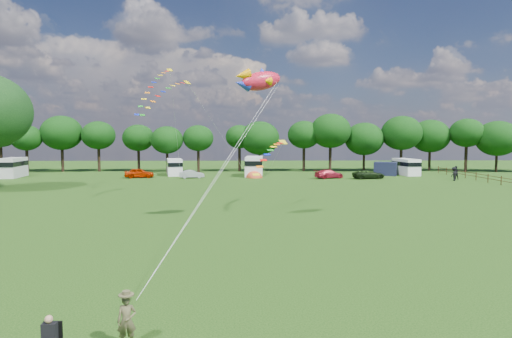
{
  "coord_description": "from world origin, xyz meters",
  "views": [
    {
      "loc": [
        -0.63,
        -20.75,
        6.16
      ],
      "look_at": [
        0.0,
        8.0,
        4.0
      ],
      "focal_mm": 30.0,
      "sensor_mm": 36.0,
      "label": 1
    }
  ],
  "objects_px": {
    "car_a": "(139,173)",
    "car_d": "(369,174)",
    "walker_a": "(455,173)",
    "walker_b": "(454,174)",
    "campervan_c": "(254,166)",
    "camp_chair": "(50,333)",
    "campervan_a": "(12,167)",
    "campervan_d": "(406,166)",
    "car_c": "(329,174)",
    "fish_kite": "(257,81)",
    "tent_greyblue": "(328,177)",
    "campervan_b": "(174,166)",
    "car_b": "(192,174)",
    "kite_flyer": "(127,321)",
    "tent_orange": "(254,178)"
  },
  "relations": [
    {
      "from": "car_a",
      "to": "car_d",
      "type": "height_order",
      "value": "car_a"
    },
    {
      "from": "walker_a",
      "to": "walker_b",
      "type": "height_order",
      "value": "walker_b"
    },
    {
      "from": "campervan_c",
      "to": "camp_chair",
      "type": "relative_size",
      "value": 4.95
    },
    {
      "from": "campervan_c",
      "to": "walker_a",
      "type": "distance_m",
      "value": 29.79
    },
    {
      "from": "campervan_a",
      "to": "campervan_d",
      "type": "height_order",
      "value": "campervan_a"
    },
    {
      "from": "campervan_d",
      "to": "car_c",
      "type": "bearing_deg",
      "value": 102.67
    },
    {
      "from": "camp_chair",
      "to": "fish_kite",
      "type": "relative_size",
      "value": 0.35
    },
    {
      "from": "tent_greyblue",
      "to": "campervan_b",
      "type": "bearing_deg",
      "value": 170.82
    },
    {
      "from": "campervan_d",
      "to": "camp_chair",
      "type": "bearing_deg",
      "value": 142.83
    },
    {
      "from": "car_c",
      "to": "camp_chair",
      "type": "distance_m",
      "value": 54.57
    },
    {
      "from": "car_b",
      "to": "kite_flyer",
      "type": "xyz_separation_m",
      "value": [
        4.68,
        -51.51,
        0.16
      ]
    },
    {
      "from": "campervan_a",
      "to": "fish_kite",
      "type": "height_order",
      "value": "fish_kite"
    },
    {
      "from": "car_d",
      "to": "campervan_c",
      "type": "relative_size",
      "value": 0.74
    },
    {
      "from": "walker_a",
      "to": "walker_b",
      "type": "bearing_deg",
      "value": 54.48
    },
    {
      "from": "campervan_a",
      "to": "fish_kite",
      "type": "bearing_deg",
      "value": -142.24
    },
    {
      "from": "camp_chair",
      "to": "walker_a",
      "type": "height_order",
      "value": "walker_a"
    },
    {
      "from": "campervan_b",
      "to": "walker_a",
      "type": "distance_m",
      "value": 42.67
    },
    {
      "from": "campervan_b",
      "to": "walker_b",
      "type": "bearing_deg",
      "value": -116.68
    },
    {
      "from": "campervan_b",
      "to": "camp_chair",
      "type": "height_order",
      "value": "campervan_b"
    },
    {
      "from": "car_b",
      "to": "fish_kite",
      "type": "distance_m",
      "value": 36.47
    },
    {
      "from": "walker_a",
      "to": "tent_greyblue",
      "type": "bearing_deg",
      "value": -17.09
    },
    {
      "from": "car_a",
      "to": "car_d",
      "type": "xyz_separation_m",
      "value": [
        34.2,
        -2.04,
        -0.09
      ]
    },
    {
      "from": "tent_orange",
      "to": "car_c",
      "type": "bearing_deg",
      "value": -6.54
    },
    {
      "from": "campervan_a",
      "to": "camp_chair",
      "type": "distance_m",
      "value": 62.24
    },
    {
      "from": "car_b",
      "to": "fish_kite",
      "type": "xyz_separation_m",
      "value": [
        8.96,
        -34.07,
        9.41
      ]
    },
    {
      "from": "car_a",
      "to": "tent_orange",
      "type": "relative_size",
      "value": 1.55
    },
    {
      "from": "car_b",
      "to": "campervan_d",
      "type": "bearing_deg",
      "value": -94.32
    },
    {
      "from": "tent_greyblue",
      "to": "camp_chair",
      "type": "relative_size",
      "value": 2.43
    },
    {
      "from": "kite_flyer",
      "to": "walker_a",
      "type": "height_order",
      "value": "walker_a"
    },
    {
      "from": "car_a",
      "to": "fish_kite",
      "type": "relative_size",
      "value": 1.19
    },
    {
      "from": "campervan_c",
      "to": "fish_kite",
      "type": "height_order",
      "value": "fish_kite"
    },
    {
      "from": "car_a",
      "to": "tent_greyblue",
      "type": "height_order",
      "value": "car_a"
    },
    {
      "from": "campervan_d",
      "to": "tent_greyblue",
      "type": "distance_m",
      "value": 13.78
    },
    {
      "from": "kite_flyer",
      "to": "walker_b",
      "type": "height_order",
      "value": "walker_b"
    },
    {
      "from": "car_b",
      "to": "tent_greyblue",
      "type": "relative_size",
      "value": 1.1
    },
    {
      "from": "campervan_a",
      "to": "campervan_b",
      "type": "height_order",
      "value": "campervan_a"
    },
    {
      "from": "campervan_d",
      "to": "tent_greyblue",
      "type": "relative_size",
      "value": 1.81
    },
    {
      "from": "car_c",
      "to": "walker_a",
      "type": "relative_size",
      "value": 2.21
    },
    {
      "from": "car_d",
      "to": "car_a",
      "type": "bearing_deg",
      "value": 78.91
    },
    {
      "from": "kite_flyer",
      "to": "campervan_c",
      "type": "bearing_deg",
      "value": 76.09
    },
    {
      "from": "tent_greyblue",
      "to": "walker_b",
      "type": "relative_size",
      "value": 1.61
    },
    {
      "from": "campervan_a",
      "to": "camp_chair",
      "type": "height_order",
      "value": "campervan_a"
    },
    {
      "from": "car_d",
      "to": "walker_b",
      "type": "xyz_separation_m",
      "value": [
        11.01,
        -3.46,
        0.33
      ]
    },
    {
      "from": "walker_b",
      "to": "car_b",
      "type": "bearing_deg",
      "value": -44.41
    },
    {
      "from": "campervan_d",
      "to": "kite_flyer",
      "type": "relative_size",
      "value": 3.69
    },
    {
      "from": "walker_a",
      "to": "walker_b",
      "type": "xyz_separation_m",
      "value": [
        -1.27,
        -2.13,
        0.0
      ]
    },
    {
      "from": "car_a",
      "to": "campervan_a",
      "type": "bearing_deg",
      "value": 77.56
    },
    {
      "from": "kite_flyer",
      "to": "tent_orange",
      "type": "bearing_deg",
      "value": 75.86
    },
    {
      "from": "tent_orange",
      "to": "walker_b",
      "type": "xyz_separation_m",
      "value": [
        27.89,
        -5.46,
        0.95
      ]
    },
    {
      "from": "tent_orange",
      "to": "car_b",
      "type": "bearing_deg",
      "value": -176.01
    }
  ]
}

